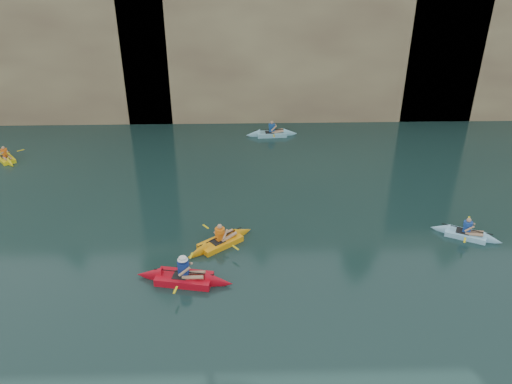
{
  "coord_description": "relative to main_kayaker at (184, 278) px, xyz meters",
  "views": [
    {
      "loc": [
        -2.06,
        -11.73,
        12.35
      ],
      "look_at": [
        -1.59,
        5.63,
        3.0
      ],
      "focal_mm": 35.0,
      "sensor_mm": 36.0,
      "label": 1
    }
  ],
  "objects": [
    {
      "name": "kayaker_yellow",
      "position": [
        -11.7,
        11.71,
        -0.05
      ],
      "size": [
        2.23,
        2.55,
        1.12
      ],
      "rotation": [
        0.0,
        0.0,
        -0.89
      ],
      "color": "yellow",
      "rests_on": "ground"
    },
    {
      "name": "cliff_slab_center",
      "position": [
        6.44,
        18.75,
        5.51
      ],
      "size": [
        24.0,
        2.4,
        11.4
      ],
      "primitive_type": "cube",
      "color": "tan",
      "rests_on": "ground"
    },
    {
      "name": "kayaker_ltblue_mid",
      "position": [
        4.25,
        15.15,
        -0.03
      ],
      "size": [
        3.46,
        2.55,
        1.3
      ],
      "rotation": [
        0.0,
        0.0,
        0.07
      ],
      "color": "#7DBCD1",
      "rests_on": "ground"
    },
    {
      "name": "sea_cave_center",
      "position": [
        0.44,
        18.1,
        1.41
      ],
      "size": [
        3.5,
        1.0,
        3.2
      ],
      "primitive_type": "cube",
      "color": "black",
      "rests_on": "ground"
    },
    {
      "name": "kayaker_ltblue_near",
      "position": [
        12.26,
        2.87,
        -0.04
      ],
      "size": [
        3.04,
        2.15,
        1.2
      ],
      "rotation": [
        0.0,
        0.0,
        -0.47
      ],
      "color": "#92D3F5",
      "rests_on": "ground"
    },
    {
      "name": "sea_cave_east",
      "position": [
        14.44,
        18.1,
        2.06
      ],
      "size": [
        5.0,
        1.0,
        4.5
      ],
      "primitive_type": "cube",
      "color": "black",
      "rests_on": "ground"
    },
    {
      "name": "kayaker_orange",
      "position": [
        1.32,
        2.5,
        -0.03
      ],
      "size": [
        3.19,
        2.78,
        1.32
      ],
      "rotation": [
        0.0,
        0.0,
        0.68
      ],
      "color": "#FD9E10",
      "rests_on": "ground"
    },
    {
      "name": "sea_cave_west",
      "position": [
        -13.56,
        18.1,
        1.81
      ],
      "size": [
        4.5,
        1.0,
        4.0
      ],
      "primitive_type": "cube",
      "color": "black",
      "rests_on": "ground"
    },
    {
      "name": "main_kayaker",
      "position": [
        0.0,
        0.0,
        0.0
      ],
      "size": [
        3.96,
        2.57,
        1.44
      ],
      "rotation": [
        0.0,
        0.0,
        -0.18
      ],
      "color": "red",
      "rests_on": "ground"
    },
    {
      "name": "ground",
      "position": [
        4.44,
        -3.85,
        -0.19
      ],
      "size": [
        160.0,
        160.0,
        0.0
      ],
      "primitive_type": "plane",
      "color": "black",
      "rests_on": "ground"
    },
    {
      "name": "cliff",
      "position": [
        4.44,
        26.15,
        5.81
      ],
      "size": [
        70.0,
        16.0,
        12.0
      ],
      "primitive_type": "cube",
      "color": "tan",
      "rests_on": "ground"
    }
  ]
}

